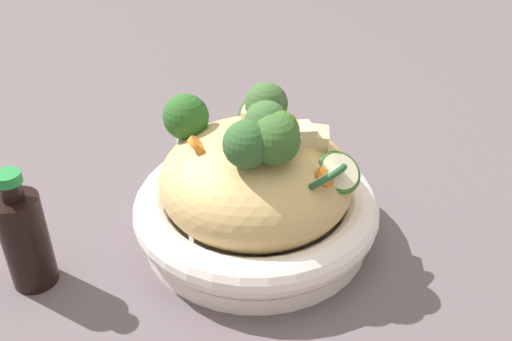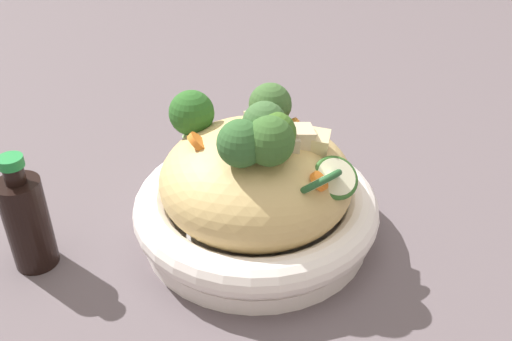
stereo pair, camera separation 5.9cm
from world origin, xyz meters
name	(u,v)px [view 1 (the left image)]	position (x,y,z in m)	size (l,w,h in m)	color
ground_plane	(256,233)	(0.00, 0.00, 0.00)	(3.00, 3.00, 0.00)	#594E52
serving_bowl	(256,212)	(0.00, 0.00, 0.03)	(0.26, 0.26, 0.06)	white
noodle_heap	(256,179)	(0.00, 0.00, 0.07)	(0.20, 0.20, 0.11)	tan
broccoli_florets	(249,126)	(0.01, 0.01, 0.14)	(0.18, 0.14, 0.08)	#97BE74
carrot_coins	(261,139)	(0.00, 0.00, 0.12)	(0.16, 0.09, 0.04)	orange
zucchini_slices	(306,154)	(-0.05, -0.01, 0.11)	(0.17, 0.15, 0.04)	beige
chicken_chunks	(288,130)	(-0.03, -0.02, 0.13)	(0.10, 0.06, 0.03)	#D3BD88
soy_sauce_bottle	(25,238)	(0.19, 0.14, 0.05)	(0.04, 0.04, 0.13)	black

